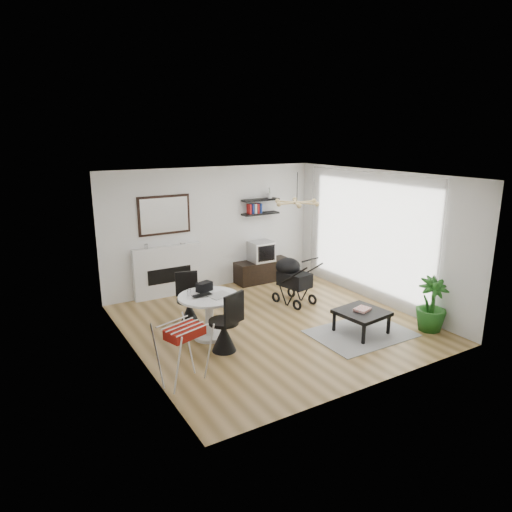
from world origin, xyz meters
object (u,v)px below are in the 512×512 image
dining_table (209,310)px  stroller (292,282)px  fireplace (168,265)px  crt_tv (261,251)px  drying_rack (184,353)px  tv_console (263,271)px  potted_plant (431,304)px  coffee_table (362,313)px

dining_table → stroller: 2.29m
fireplace → crt_tv: size_ratio=4.06×
drying_rack → stroller: stroller is taller
tv_console → dining_table: (-2.41, -2.19, 0.25)m
drying_rack → crt_tv: bearing=27.8°
dining_table → potted_plant: (3.49, -1.72, -0.02)m
tv_console → dining_table: dining_table is taller
stroller → potted_plant: (1.30, -2.38, 0.04)m
tv_console → coffee_table: tv_console is taller
tv_console → potted_plant: (1.08, -3.90, 0.23)m
crt_tv → drying_rack: (-3.30, -3.37, -0.27)m
fireplace → tv_console: fireplace is taller
fireplace → drying_rack: (-1.08, -3.54, -0.22)m
fireplace → tv_console: (2.27, -0.17, -0.43)m
crt_tv → tv_console: bearing=4.4°
tv_console → crt_tv: size_ratio=2.51×
crt_tv → dining_table: size_ratio=0.51×
tv_console → potted_plant: size_ratio=1.39×
dining_table → drying_rack: drying_rack is taller
dining_table → drying_rack: (-0.94, -1.19, -0.03)m
crt_tv → dining_table: bearing=-137.2°
tv_console → potted_plant: 4.06m
fireplace → tv_console: 2.31m
tv_console → drying_rack: drying_rack is taller
crt_tv → coffee_table: 3.39m
crt_tv → dining_table: (-2.36, -2.19, -0.23)m
fireplace → tv_console: size_ratio=1.62×
drying_rack → stroller: size_ratio=0.86×
drying_rack → tv_console: bearing=27.4°
crt_tv → potted_plant: bearing=-73.9°
stroller → potted_plant: stroller is taller
fireplace → dining_table: fireplace is taller
crt_tv → dining_table: 3.23m
dining_table → potted_plant: potted_plant is taller
tv_console → dining_table: 3.26m
drying_rack → dining_table: bearing=33.8°
dining_table → tv_console: bearing=42.3°
crt_tv → fireplace: bearing=175.6°
potted_plant → stroller: bearing=118.6°
dining_table → coffee_table: 2.64m
tv_console → dining_table: bearing=-137.7°
crt_tv → stroller: 1.55m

